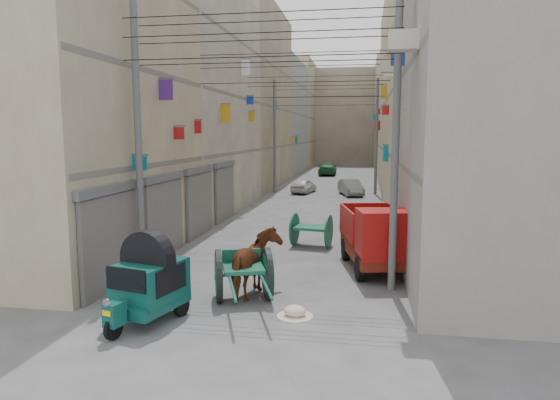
% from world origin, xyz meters
% --- Properties ---
extents(ground, '(140.00, 140.00, 0.00)m').
position_xyz_m(ground, '(0.00, 0.00, 0.00)').
color(ground, '#49494B').
rests_on(ground, ground).
extents(building_row_left, '(8.00, 62.00, 14.00)m').
position_xyz_m(building_row_left, '(-8.00, 34.13, 6.46)').
color(building_row_left, '#BBB18E').
rests_on(building_row_left, ground).
extents(building_row_right, '(8.00, 62.00, 14.00)m').
position_xyz_m(building_row_right, '(8.00, 34.13, 6.46)').
color(building_row_right, gray).
rests_on(building_row_right, ground).
extents(end_cap_building, '(22.00, 10.00, 13.00)m').
position_xyz_m(end_cap_building, '(0.00, 66.00, 6.50)').
color(end_cap_building, tan).
rests_on(end_cap_building, ground).
extents(shutters_left, '(0.18, 14.40, 2.88)m').
position_xyz_m(shutters_left, '(-3.92, 10.38, 1.49)').
color(shutters_left, '#4D4D52').
rests_on(shutters_left, ground).
extents(signboards, '(8.22, 40.52, 5.67)m').
position_xyz_m(signboards, '(-0.01, 21.66, 3.43)').
color(signboards, '#A51619').
rests_on(signboards, ground).
extents(ac_units, '(0.70, 6.55, 3.35)m').
position_xyz_m(ac_units, '(3.65, 7.67, 7.43)').
color(ac_units, beige).
rests_on(ac_units, ground).
extents(utility_poles, '(7.40, 22.20, 8.00)m').
position_xyz_m(utility_poles, '(0.00, 17.00, 4.00)').
color(utility_poles, '#59595B').
rests_on(utility_poles, ground).
extents(overhead_cables, '(7.40, 22.52, 1.12)m').
position_xyz_m(overhead_cables, '(0.00, 14.40, 6.77)').
color(overhead_cables, black).
rests_on(overhead_cables, ground).
extents(auto_rickshaw, '(1.66, 2.34, 1.59)m').
position_xyz_m(auto_rickshaw, '(-1.94, 2.75, 0.94)').
color(auto_rickshaw, black).
rests_on(auto_rickshaw, ground).
extents(tonga_cart, '(2.04, 3.17, 1.34)m').
position_xyz_m(tonga_cart, '(-0.17, 4.49, 0.70)').
color(tonga_cart, black).
rests_on(tonga_cart, ground).
extents(mini_truck, '(2.36, 3.95, 2.08)m').
position_xyz_m(mini_truck, '(3.29, 7.60, 0.99)').
color(mini_truck, black).
rests_on(mini_truck, ground).
extents(second_cart, '(1.58, 1.44, 1.24)m').
position_xyz_m(second_cart, '(0.90, 10.87, 0.66)').
color(second_cart, '#13563E').
rests_on(second_cart, ground).
extents(feed_sack, '(0.53, 0.43, 0.27)m').
position_xyz_m(feed_sack, '(1.28, 3.57, 0.13)').
color(feed_sack, beige).
rests_on(feed_sack, ground).
extents(horse, '(1.19, 2.13, 1.71)m').
position_xyz_m(horse, '(0.06, 4.92, 0.85)').
color(horse, maroon).
rests_on(horse, ground).
extents(distant_car_white, '(1.77, 3.27, 1.06)m').
position_xyz_m(distant_car_white, '(-1.45, 27.82, 0.53)').
color(distant_car_white, silver).
rests_on(distant_car_white, ground).
extents(distant_car_grey, '(2.02, 3.52, 1.10)m').
position_xyz_m(distant_car_grey, '(1.91, 27.07, 0.55)').
color(distant_car_grey, '#5E635F').
rests_on(distant_car_grey, ground).
extents(distant_car_green, '(1.87, 4.40, 1.26)m').
position_xyz_m(distant_car_green, '(-0.91, 43.81, 0.63)').
color(distant_car_green, '#1D5733').
rests_on(distant_car_green, ground).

